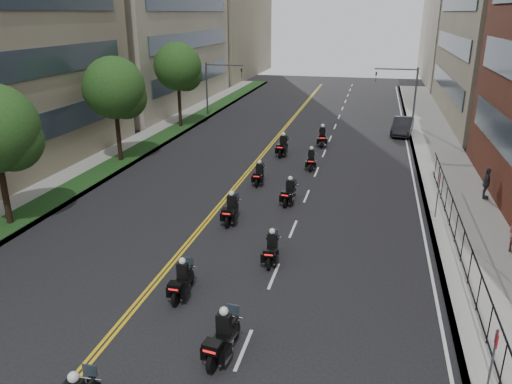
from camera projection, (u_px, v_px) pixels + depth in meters
sidewalk_right at (450, 180)px, 32.82m from camera, size 4.00×90.00×0.15m
sidewalk_left at (118, 157)px, 38.04m from camera, size 4.00×90.00×0.15m
grass_strip at (127, 157)px, 37.83m from camera, size 2.00×90.00×0.04m
iron_fence at (466, 255)px, 20.86m from camera, size 0.05×28.00×1.50m
street_trees at (73, 106)px, 30.26m from camera, size 4.40×38.40×7.98m
traffic_signal_right at (406, 88)px, 47.67m from camera, size 4.09×0.20×5.60m
traffic_signal_left at (215, 82)px, 51.83m from camera, size 4.09×0.20×5.60m
motorcycle_1 at (223, 338)px, 15.89m from camera, size 0.71×2.39×1.76m
motorcycle_2 at (182, 282)px, 19.35m from camera, size 0.50×2.18×1.61m
motorcycle_3 at (272, 249)px, 22.01m from camera, size 0.52×2.15×1.58m
motorcycle_4 at (231, 210)px, 26.21m from camera, size 0.54×2.33×1.72m
motorcycle_5 at (289, 193)px, 28.81m from camera, size 0.64×2.21×1.63m
motorcycle_6 at (259, 175)px, 32.12m from camera, size 0.50×2.14×1.58m
motorcycle_7 at (311, 160)px, 35.22m from camera, size 0.61×2.19×1.62m
motorcycle_8 at (283, 147)px, 38.46m from camera, size 0.60×2.45×1.81m
motorcycle_9 at (322, 137)px, 41.29m from camera, size 0.69×2.47×1.82m
parked_sedan at (403, 126)px, 45.11m from camera, size 2.24×4.88×1.55m
pedestrian_c at (486, 183)px, 29.11m from camera, size 0.60×1.14×1.85m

